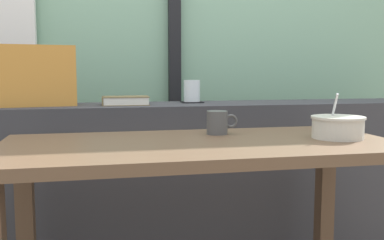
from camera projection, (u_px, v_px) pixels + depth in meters
name	position (u px, v px, depth m)	size (l,w,h in m)	color
window_divider_post	(174.00, 12.00, 2.57)	(0.07, 0.05, 2.60)	black
dark_console_ledge	(190.00, 187.00, 2.08)	(2.80, 0.35, 0.80)	#38383D
breakfast_table	(201.00, 176.00, 1.43)	(1.28, 0.59, 0.72)	brown
coaster_square	(192.00, 102.00, 2.10)	(0.10, 0.10, 0.01)	black
juice_glass	(192.00, 91.00, 2.09)	(0.08, 0.08, 0.10)	white
closed_book	(125.00, 101.00, 1.95)	(0.21, 0.14, 0.04)	brown
throw_pillow	(37.00, 76.00, 1.88)	(0.32, 0.14, 0.26)	#D18938
soup_bowl	(338.00, 127.00, 1.49)	(0.18, 0.18, 0.16)	beige
ceramic_mug	(218.00, 123.00, 1.58)	(0.11, 0.08, 0.08)	#4C4C4C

